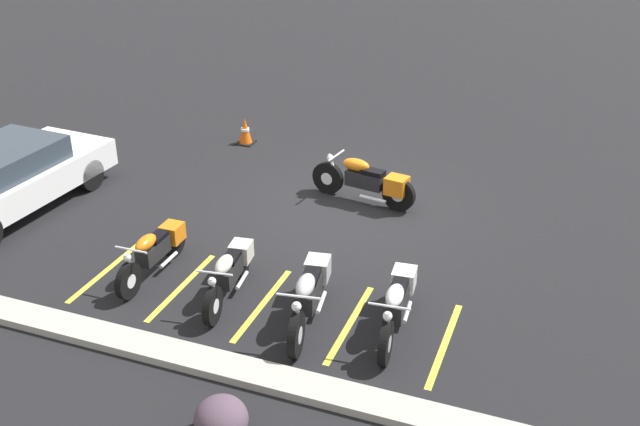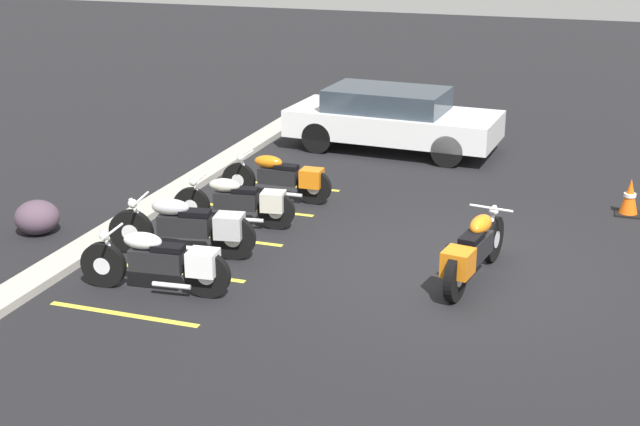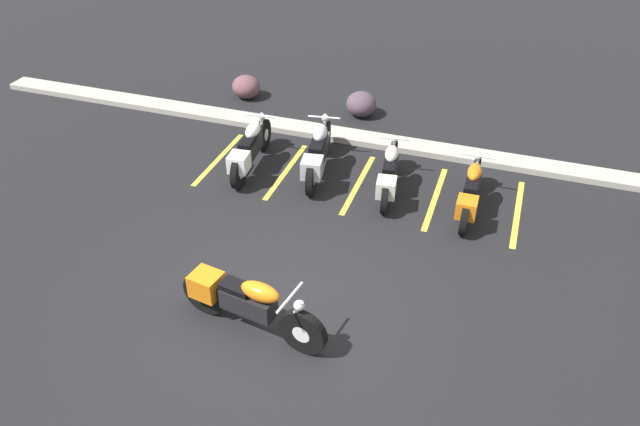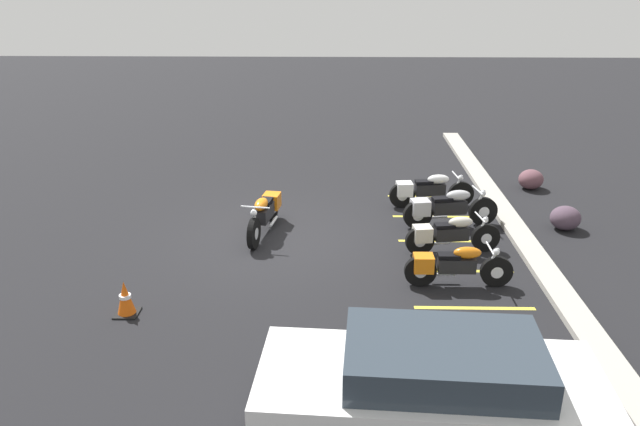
% 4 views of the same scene
% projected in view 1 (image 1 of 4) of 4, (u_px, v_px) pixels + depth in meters
% --- Properties ---
extents(ground, '(60.00, 60.00, 0.00)m').
position_uv_depth(ground, '(345.00, 207.00, 14.59)').
color(ground, black).
extents(motorcycle_orange_featured, '(2.21, 0.73, 0.87)m').
position_uv_depth(motorcycle_orange_featured, '(368.00, 181.00, 14.55)').
color(motorcycle_orange_featured, black).
rests_on(motorcycle_orange_featured, ground).
extents(parked_bike_0, '(0.60, 2.10, 0.83)m').
position_uv_depth(parked_bike_0, '(397.00, 302.00, 10.85)').
color(parked_bike_0, black).
rests_on(parked_bike_0, ground).
extents(parked_bike_1, '(0.73, 2.19, 0.87)m').
position_uv_depth(parked_bike_1, '(309.00, 292.00, 11.04)').
color(parked_bike_1, black).
rests_on(parked_bike_1, ground).
extents(parked_bike_2, '(0.63, 1.99, 0.78)m').
position_uv_depth(parked_bike_2, '(230.00, 271.00, 11.66)').
color(parked_bike_2, black).
rests_on(parked_bike_2, ground).
extents(parked_bike_3, '(0.56, 2.00, 0.79)m').
position_uv_depth(parked_bike_3, '(155.00, 250.00, 12.24)').
color(parked_bike_3, black).
rests_on(parked_bike_3, ground).
extents(car_white, '(2.07, 4.40, 1.29)m').
position_uv_depth(car_white, '(4.00, 178.00, 14.15)').
color(car_white, black).
rests_on(car_white, ground).
extents(concrete_curb, '(18.00, 0.50, 0.12)m').
position_uv_depth(concrete_curb, '(218.00, 365.00, 10.17)').
color(concrete_curb, '#A8A399').
rests_on(concrete_curb, ground).
extents(landscape_rock_0, '(0.92, 0.93, 0.54)m').
position_uv_depth(landscape_rock_0, '(221.00, 419.00, 8.93)').
color(landscape_rock_0, '#4E3C4A').
rests_on(landscape_rock_0, ground).
extents(traffic_cone, '(0.40, 0.40, 0.62)m').
position_uv_depth(traffic_cone, '(245.00, 132.00, 17.43)').
color(traffic_cone, black).
rests_on(traffic_cone, ground).
extents(stall_line_0, '(0.10, 2.10, 0.00)m').
position_uv_depth(stall_line_0, '(445.00, 344.00, 10.68)').
color(stall_line_0, gold).
rests_on(stall_line_0, ground).
extents(stall_line_1, '(0.10, 2.10, 0.00)m').
position_uv_depth(stall_line_1, '(350.00, 323.00, 11.13)').
color(stall_line_1, gold).
rests_on(stall_line_1, ground).
extents(stall_line_2, '(0.10, 2.10, 0.00)m').
position_uv_depth(stall_line_2, '(263.00, 304.00, 11.58)').
color(stall_line_2, gold).
rests_on(stall_line_2, ground).
extents(stall_line_3, '(0.10, 2.10, 0.00)m').
position_uv_depth(stall_line_3, '(182.00, 287.00, 12.03)').
color(stall_line_3, gold).
rests_on(stall_line_3, ground).
extents(stall_line_4, '(0.10, 2.10, 0.00)m').
position_uv_depth(stall_line_4, '(107.00, 270.00, 12.48)').
color(stall_line_4, gold).
rests_on(stall_line_4, ground).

